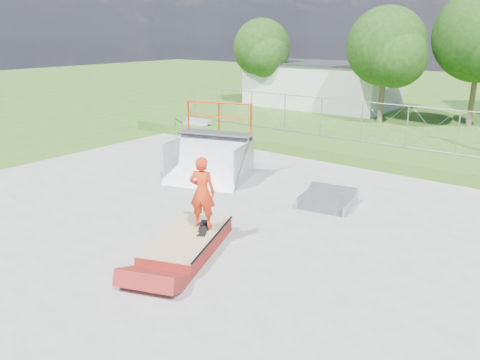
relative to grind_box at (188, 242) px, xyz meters
The scene contains 13 objects.
ground 1.60m from the grind_box, 115.38° to the left, with size 120.00×120.00×0.00m, color #2D5D1A.
concrete_pad 1.59m from the grind_box, 115.38° to the left, with size 20.00×16.00×0.04m, color gray.
grass_berm 10.95m from the grind_box, 93.55° to the left, with size 24.00×3.00×0.50m, color #2D5D1A.
grind_box is the anchor object (origin of this frame).
quarter_pipe 5.79m from the grind_box, 125.87° to the left, with size 2.72×2.30×2.72m, color gray, non-canonical shape.
flat_bank_ramp 5.02m from the grind_box, 74.51° to the left, with size 1.51×1.62×0.46m, color gray, non-canonical shape.
skateboard 0.52m from the grind_box, 73.29° to the left, with size 0.22×0.80×0.02m, color black.
skater 1.24m from the grind_box, 73.29° to the left, with size 0.65×0.43×1.79m, color red.
concrete_stairs 13.67m from the grind_box, 132.18° to the left, with size 1.50×1.60×0.80m, color gray, non-canonical shape.
chain_link_fence 12.01m from the grind_box, 93.26° to the left, with size 20.00×0.06×1.80m, color gray, non-canonical shape.
utility_building_flat 25.02m from the grind_box, 110.32° to the left, with size 10.00×6.00×3.00m, color silver.
tree_left_near 19.83m from the grind_box, 97.19° to the left, with size 4.76×4.48×6.65m.
tree_left_far 24.93m from the grind_box, 120.33° to the left, with size 4.42×4.16×6.18m.
Camera 1 is at (8.10, -9.05, 5.19)m, focal length 35.00 mm.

